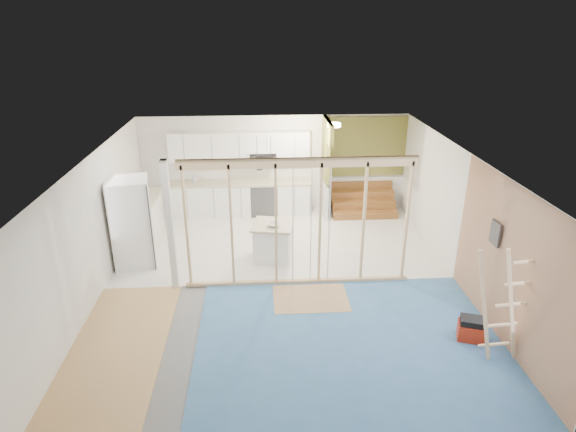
{
  "coord_description": "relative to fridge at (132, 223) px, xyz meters",
  "views": [
    {
      "loc": [
        -0.42,
        -8.33,
        4.93
      ],
      "look_at": [
        0.15,
        0.6,
        1.21
      ],
      "focal_mm": 30.0,
      "sensor_mm": 36.0,
      "label": 1
    }
  ],
  "objects": [
    {
      "name": "base_cabinets",
      "position": [
        1.48,
        2.3,
        -0.49
      ],
      "size": [
        4.45,
        2.24,
        0.93
      ],
      "color": "white",
      "rests_on": "room"
    },
    {
      "name": "soap_bottle_b",
      "position": [
        3.79,
        2.6,
        0.06
      ],
      "size": [
        0.09,
        0.09,
        0.17
      ],
      "primitive_type": "imported",
      "rotation": [
        0.0,
        0.0,
        -0.14
      ],
      "color": "silver",
      "rests_on": "base_cabinets"
    },
    {
      "name": "soap_bottle_a",
      "position": [
        0.98,
        2.68,
        0.12
      ],
      "size": [
        0.14,
        0.14,
        0.28
      ],
      "primitive_type": "imported",
      "rotation": [
        0.0,
        0.0,
        -0.36
      ],
      "color": "#B4B7C9",
      "rests_on": "base_cabinets"
    },
    {
      "name": "bowl",
      "position": [
        2.95,
        -0.08,
        -0.09
      ],
      "size": [
        0.32,
        0.32,
        0.07
      ],
      "primitive_type": "imported",
      "rotation": [
        0.0,
        0.0,
        -0.22
      ],
      "color": "silver",
      "rests_on": "island"
    },
    {
      "name": "ceiling_light",
      "position": [
        4.49,
        1.93,
        1.59
      ],
      "size": [
        0.32,
        0.32,
        0.08
      ],
      "primitive_type": "cylinder",
      "color": "#FFEABF",
      "rests_on": "room"
    },
    {
      "name": "room",
      "position": [
        3.09,
        -1.07,
        0.35
      ],
      "size": [
        7.01,
        8.01,
        2.61
      ],
      "color": "slate",
      "rests_on": "ground"
    },
    {
      "name": "green_partition",
      "position": [
        5.14,
        2.59,
        -0.01
      ],
      "size": [
        2.25,
        1.51,
        2.6
      ],
      "color": "olive",
      "rests_on": "room"
    },
    {
      "name": "stud_frame",
      "position": [
        2.88,
        -1.07,
        0.62
      ],
      "size": [
        4.66,
        0.14,
        2.6
      ],
      "color": "#E3BF8A",
      "rests_on": "room"
    },
    {
      "name": "upper_cabinets",
      "position": [
        2.25,
        2.75,
        0.87
      ],
      "size": [
        3.6,
        0.41,
        0.85
      ],
      "color": "white",
      "rests_on": "room"
    },
    {
      "name": "fridge",
      "position": [
        0.0,
        0.0,
        0.0
      ],
      "size": [
        0.98,
        0.95,
        1.9
      ],
      "rotation": [
        0.0,
        0.0,
        0.21
      ],
      "color": "white",
      "rests_on": "room"
    },
    {
      "name": "ladder",
      "position": [
        6.23,
        -3.53,
        0.01
      ],
      "size": [
        1.01,
        0.12,
        1.87
      ],
      "rotation": [
        0.0,
        0.0,
        -0.18
      ],
      "color": "#E7BE8D",
      "rests_on": "room"
    },
    {
      "name": "sheathing_panel",
      "position": [
        6.57,
        -3.07,
        0.35
      ],
      "size": [
        0.02,
        4.0,
        2.6
      ],
      "primitive_type": "cube",
      "color": "tan",
      "rests_on": "room"
    },
    {
      "name": "island",
      "position": [
        2.94,
        0.03,
        -0.54
      ],
      "size": [
        0.98,
        0.98,
        0.83
      ],
      "rotation": [
        0.0,
        0.0,
        -0.18
      ],
      "color": "white",
      "rests_on": "room"
    },
    {
      "name": "toolbox",
      "position": [
        6.09,
        -3.05,
        -0.76
      ],
      "size": [
        0.51,
        0.44,
        0.41
      ],
      "rotation": [
        0.0,
        0.0,
        -0.33
      ],
      "color": "#A0230E",
      "rests_on": "room"
    },
    {
      "name": "pot_rack",
      "position": [
        2.79,
        0.82,
        1.04
      ],
      "size": [
        0.52,
        0.52,
        0.72
      ],
      "color": "black",
      "rests_on": "room"
    },
    {
      "name": "floor_overlays",
      "position": [
        3.16,
        -1.01,
        -0.94
      ],
      "size": [
        7.0,
        8.0,
        0.03
      ],
      "color": "silver",
      "rests_on": "room"
    },
    {
      "name": "electrical_panel",
      "position": [
        6.52,
        -2.47,
        0.7
      ],
      "size": [
        0.04,
        0.3,
        0.4
      ],
      "primitive_type": "cube",
      "color": "#3C3D42",
      "rests_on": "room"
    }
  ]
}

